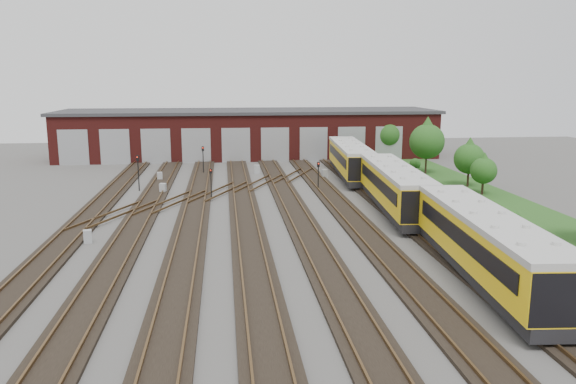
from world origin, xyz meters
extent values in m
plane|color=#44423F|center=(0.00, 0.00, 0.00)|extent=(120.00, 120.00, 0.00)
cube|color=black|center=(-14.00, 0.00, 0.09)|extent=(2.40, 70.00, 0.18)
cube|color=brown|center=(-14.72, 0.00, 0.26)|extent=(0.10, 70.00, 0.15)
cube|color=brown|center=(-13.28, 0.00, 0.26)|extent=(0.10, 70.00, 0.15)
cube|color=black|center=(-10.00, 0.00, 0.09)|extent=(2.40, 70.00, 0.18)
cube|color=brown|center=(-10.72, 0.00, 0.26)|extent=(0.10, 70.00, 0.15)
cube|color=brown|center=(-9.28, 0.00, 0.26)|extent=(0.10, 70.00, 0.15)
cube|color=black|center=(-6.00, 0.00, 0.09)|extent=(2.40, 70.00, 0.18)
cube|color=brown|center=(-6.72, 0.00, 0.26)|extent=(0.10, 70.00, 0.15)
cube|color=brown|center=(-5.28, 0.00, 0.26)|extent=(0.10, 70.00, 0.15)
cube|color=black|center=(-2.00, 0.00, 0.09)|extent=(2.40, 70.00, 0.18)
cube|color=brown|center=(-2.72, 0.00, 0.26)|extent=(0.10, 70.00, 0.15)
cube|color=brown|center=(-1.28, 0.00, 0.26)|extent=(0.10, 70.00, 0.15)
cube|color=black|center=(2.00, 0.00, 0.09)|extent=(2.40, 70.00, 0.18)
cube|color=brown|center=(1.28, 0.00, 0.26)|extent=(0.10, 70.00, 0.15)
cube|color=brown|center=(2.72, 0.00, 0.26)|extent=(0.10, 70.00, 0.15)
cube|color=black|center=(6.00, 0.00, 0.09)|extent=(2.40, 70.00, 0.18)
cube|color=brown|center=(5.28, 0.00, 0.26)|extent=(0.10, 70.00, 0.15)
cube|color=brown|center=(6.72, 0.00, 0.26)|extent=(0.10, 70.00, 0.15)
cube|color=black|center=(10.00, 0.00, 0.09)|extent=(2.40, 70.00, 0.18)
cube|color=brown|center=(9.28, 0.00, 0.26)|extent=(0.10, 70.00, 0.15)
cube|color=brown|center=(10.72, 0.00, 0.26)|extent=(0.10, 70.00, 0.15)
cube|color=black|center=(14.00, 0.00, 0.09)|extent=(2.40, 70.00, 0.18)
cube|color=brown|center=(13.28, 0.00, 0.26)|extent=(0.10, 70.00, 0.15)
cube|color=brown|center=(14.72, 0.00, 0.26)|extent=(0.10, 70.00, 0.15)
cube|color=brown|center=(-8.00, 10.00, 0.26)|extent=(5.40, 9.62, 0.15)
cube|color=brown|center=(-4.00, 14.00, 0.26)|extent=(5.40, 9.62, 0.15)
cube|color=brown|center=(0.00, 18.00, 0.26)|extent=(5.40, 9.62, 0.15)
cube|color=brown|center=(-12.00, 6.00, 0.26)|extent=(5.40, 9.62, 0.15)
cube|color=brown|center=(4.00, 22.00, 0.26)|extent=(5.40, 9.62, 0.15)
cube|color=#521614|center=(0.00, 40.00, 3.00)|extent=(50.00, 12.00, 6.00)
cube|color=#303133|center=(0.00, 40.00, 6.15)|extent=(51.00, 12.50, 0.40)
cube|color=gray|center=(-22.00, 33.98, 2.20)|extent=(3.60, 0.12, 4.40)
cube|color=gray|center=(-17.00, 33.98, 2.20)|extent=(3.60, 0.12, 4.40)
cube|color=gray|center=(-12.00, 33.98, 2.20)|extent=(3.60, 0.12, 4.40)
cube|color=gray|center=(-7.00, 33.98, 2.20)|extent=(3.60, 0.12, 4.40)
cube|color=gray|center=(-2.00, 33.98, 2.20)|extent=(3.60, 0.12, 4.40)
cube|color=gray|center=(3.00, 33.98, 2.20)|extent=(3.60, 0.12, 4.40)
cube|color=gray|center=(8.00, 33.98, 2.20)|extent=(3.60, 0.12, 4.40)
cube|color=gray|center=(13.00, 33.98, 2.20)|extent=(3.60, 0.12, 4.40)
cube|color=gray|center=(18.00, 33.98, 2.20)|extent=(3.60, 0.12, 4.40)
cube|color=#234818|center=(19.00, 10.00, 0.03)|extent=(8.00, 55.00, 0.05)
cube|color=black|center=(10.00, -10.56, 0.65)|extent=(3.71, 16.15, 0.64)
cube|color=yellow|center=(10.00, -10.56, 2.14)|extent=(4.03, 16.18, 2.35)
cube|color=#B8B8B3|center=(10.00, -10.56, 3.48)|extent=(4.14, 16.19, 0.32)
cube|color=black|center=(8.60, -10.45, 2.41)|extent=(1.18, 14.05, 0.91)
cube|color=black|center=(11.40, -10.67, 2.41)|extent=(1.18, 14.05, 0.91)
cube|color=black|center=(10.00, 5.44, 0.65)|extent=(3.71, 16.15, 0.64)
cube|color=yellow|center=(10.00, 5.44, 2.14)|extent=(4.03, 16.18, 2.35)
cube|color=#B8B8B3|center=(10.00, 5.44, 3.48)|extent=(4.14, 16.19, 0.32)
cube|color=black|center=(8.60, 5.55, 2.41)|extent=(1.18, 14.05, 0.91)
cube|color=black|center=(11.40, 5.33, 2.41)|extent=(1.18, 14.05, 0.91)
cube|color=black|center=(10.00, 21.44, 0.65)|extent=(3.71, 16.15, 0.64)
cube|color=yellow|center=(10.00, 21.44, 2.14)|extent=(4.03, 16.18, 2.35)
cube|color=#B8B8B3|center=(10.00, 21.44, 3.48)|extent=(4.14, 16.19, 0.32)
cube|color=black|center=(8.60, 21.55, 2.41)|extent=(1.18, 14.05, 0.91)
cube|color=black|center=(11.40, 21.33, 2.41)|extent=(1.18, 14.05, 0.91)
cylinder|color=black|center=(-11.66, 16.31, 1.45)|extent=(0.10, 0.10, 2.90)
cube|color=black|center=(-11.66, 16.31, 3.16)|extent=(0.28, 0.20, 0.52)
sphere|color=red|center=(-11.66, 16.21, 3.26)|extent=(0.12, 0.12, 0.12)
cylinder|color=black|center=(-4.73, 11.70, 1.16)|extent=(0.09, 0.09, 2.32)
cube|color=black|center=(-4.73, 11.70, 2.54)|extent=(0.24, 0.16, 0.44)
sphere|color=red|center=(-4.73, 11.61, 2.63)|extent=(0.11, 0.11, 0.11)
cylinder|color=black|center=(-5.87, 25.40, 1.30)|extent=(0.11, 0.11, 2.60)
cube|color=black|center=(-5.87, 25.40, 2.86)|extent=(0.27, 0.17, 0.53)
sphere|color=red|center=(-5.87, 25.30, 2.97)|extent=(0.13, 0.13, 0.13)
cylinder|color=black|center=(5.32, 14.40, 1.15)|extent=(0.10, 0.10, 2.30)
cube|color=black|center=(5.32, 14.40, 2.55)|extent=(0.24, 0.15, 0.48)
sphere|color=red|center=(5.32, 14.30, 2.64)|extent=(0.12, 0.12, 0.12)
cube|color=#999C9D|center=(-12.47, -1.05, 0.44)|extent=(0.62, 0.55, 0.88)
cube|color=#999C9D|center=(-10.30, 21.67, 0.45)|extent=(0.61, 0.53, 0.91)
cube|color=#999C9D|center=(-9.28, 14.90, 0.47)|extent=(0.67, 0.60, 0.94)
cube|color=#999C9D|center=(0.11, 24.91, 0.50)|extent=(0.60, 0.50, 1.00)
cube|color=#999C9D|center=(7.15, 21.35, 0.48)|extent=(0.69, 0.63, 0.95)
cylinder|color=#312016|center=(18.10, 35.00, 0.89)|extent=(0.22, 0.22, 1.78)
sphere|color=#1C4614|center=(18.10, 35.00, 3.26)|extent=(3.46, 3.46, 3.46)
cone|color=#1C4614|center=(18.10, 35.00, 4.50)|extent=(2.96, 2.96, 2.47)
cylinder|color=#312016|center=(20.36, 14.67, 0.77)|extent=(0.21, 0.21, 1.54)
sphere|color=#1C4614|center=(20.36, 14.67, 2.82)|extent=(2.99, 2.99, 2.99)
cone|color=#1C4614|center=(20.36, 14.67, 3.89)|extent=(2.56, 2.56, 2.14)
cylinder|color=#312016|center=(18.96, 22.64, 1.00)|extent=(0.21, 0.21, 2.00)
sphere|color=#1C4614|center=(18.96, 22.64, 3.66)|extent=(3.88, 3.88, 3.88)
cone|color=#1C4614|center=(18.96, 22.64, 5.05)|extent=(3.33, 3.33, 2.77)
cylinder|color=#312016|center=(20.04, 10.80, 0.62)|extent=(0.21, 0.21, 1.24)
sphere|color=#1C4614|center=(20.04, 10.80, 2.27)|extent=(2.40, 2.40, 2.40)
cone|color=#1C4614|center=(20.04, 10.80, 3.12)|extent=(2.06, 2.06, 1.72)
sphere|color=#1C4614|center=(17.03, -0.15, 0.71)|extent=(1.43, 1.43, 1.43)
sphere|color=#1C4614|center=(16.02, 22.07, 0.75)|extent=(1.51, 1.51, 1.51)
sphere|color=#1C4614|center=(19.28, 27.10, 0.67)|extent=(1.34, 1.34, 1.34)
camera|label=1|loc=(-3.52, -37.47, 10.51)|focal=35.00mm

